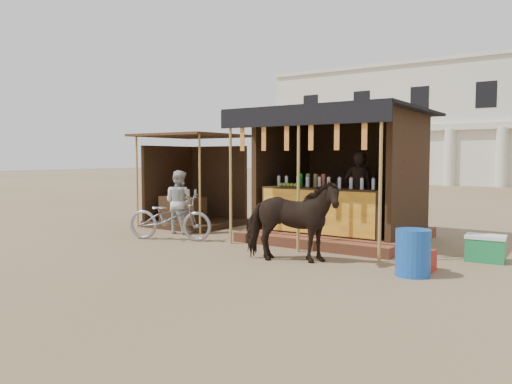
{
  "coord_description": "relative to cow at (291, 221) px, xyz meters",
  "views": [
    {
      "loc": [
        5.61,
        -6.66,
        1.8
      ],
      "look_at": [
        0.0,
        1.6,
        1.1
      ],
      "focal_mm": 35.0,
      "sensor_mm": 36.0,
      "label": 1
    }
  ],
  "objects": [
    {
      "name": "ground",
      "position": [
        -1.36,
        -0.66,
        -0.71
      ],
      "size": [
        120.0,
        120.0,
        0.0
      ],
      "primitive_type": "plane",
      "color": "#846B4C",
      "rests_on": "ground"
    },
    {
      "name": "main_stall",
      "position": [
        -0.34,
        2.7,
        0.31
      ],
      "size": [
        3.6,
        3.61,
        2.78
      ],
      "color": "#985032",
      "rests_on": "ground"
    },
    {
      "name": "secondary_stall",
      "position": [
        -4.53,
        2.57,
        0.14
      ],
      "size": [
        2.4,
        2.4,
        2.38
      ],
      "color": "#372214",
      "rests_on": "ground"
    },
    {
      "name": "cow",
      "position": [
        0.0,
        0.0,
        0.0
      ],
      "size": [
        1.85,
        1.29,
        1.42
      ],
      "primitive_type": "imported",
      "rotation": [
        0.0,
        0.0,
        1.92
      ],
      "color": "black",
      "rests_on": "ground"
    },
    {
      "name": "motorbike",
      "position": [
        -3.33,
        0.51,
        -0.22
      ],
      "size": [
        2.0,
        1.29,
        0.99
      ],
      "primitive_type": "imported",
      "rotation": [
        0.0,
        0.0,
        1.93
      ],
      "color": "gray",
      "rests_on": "ground"
    },
    {
      "name": "bystander",
      "position": [
        -3.83,
        1.34,
        0.03
      ],
      "size": [
        0.76,
        0.61,
        1.49
      ],
      "primitive_type": "imported",
      "rotation": [
        0.0,
        0.0,
        3.21
      ],
      "color": "beige",
      "rests_on": "ground"
    },
    {
      "name": "blue_barrel",
      "position": [
        2.03,
        0.18,
        -0.36
      ],
      "size": [
        0.62,
        0.62,
        0.71
      ],
      "primitive_type": "cylinder",
      "rotation": [
        0.0,
        0.0,
        0.21
      ],
      "color": "#174EAD",
      "rests_on": "ground"
    },
    {
      "name": "red_crate",
      "position": [
        2.05,
        0.56,
        -0.55
      ],
      "size": [
        0.38,
        0.45,
        0.33
      ],
      "primitive_type": "cube",
      "rotation": [
        0.0,
        0.0,
        -0.03
      ],
      "color": "#AB251C",
      "rests_on": "ground"
    },
    {
      "name": "cooler",
      "position": [
        2.75,
        1.94,
        -0.48
      ],
      "size": [
        0.67,
        0.48,
        0.46
      ],
      "color": "#1C7E43",
      "rests_on": "ground"
    },
    {
      "name": "background_building",
      "position": [
        -3.36,
        29.28,
        3.27
      ],
      "size": [
        26.0,
        7.45,
        8.18
      ],
      "color": "silver",
      "rests_on": "ground"
    }
  ]
}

